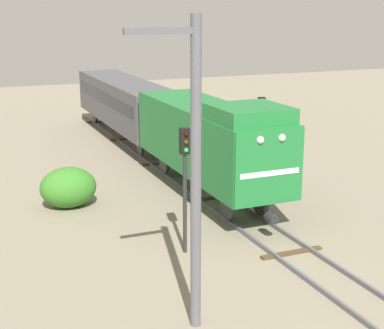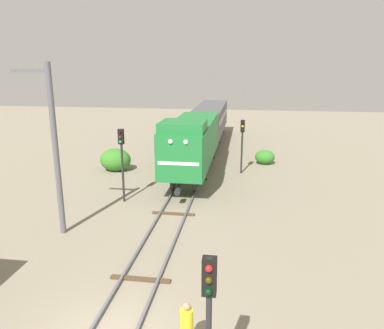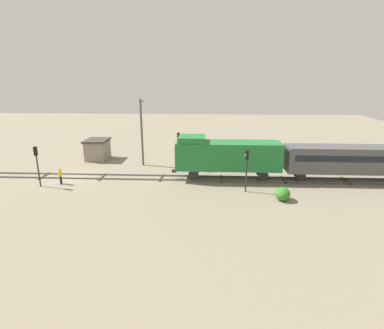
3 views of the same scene
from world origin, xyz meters
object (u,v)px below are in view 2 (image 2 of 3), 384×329
object	(u,v)px
traffic_signal_far	(242,137)
catenary_mast	(54,147)
traffic_signal_near	(209,309)
passenger_car_leading	(210,119)
worker_near_track	(187,324)
traffic_signal_mid	(122,152)
locomotive	(192,141)

from	to	relation	value
traffic_signal_far	catenary_mast	xyz separation A→B (m)	(-8.66, -11.87, 1.51)
traffic_signal_near	traffic_signal_far	distance (m)	20.77
passenger_car_leading	worker_near_track	xyz separation A→B (m)	(2.40, -30.57, -1.53)
catenary_mast	traffic_signal_mid	bearing A→B (deg)	70.51
passenger_car_leading	worker_near_track	size ratio (longest dim) A/B	8.24
traffic_signal_mid	locomotive	bearing A→B (deg)	57.98
traffic_signal_far	traffic_signal_mid	bearing A→B (deg)	-134.28
passenger_car_leading	catenary_mast	distance (m)	24.07
traffic_signal_far	worker_near_track	size ratio (longest dim) A/B	2.43
traffic_signal_near	traffic_signal_mid	size ratio (longest dim) A/B	0.93
traffic_signal_mid	traffic_signal_far	size ratio (longest dim) A/B	1.09
passenger_car_leading	traffic_signal_far	world-z (taller)	traffic_signal_far
locomotive	catenary_mast	size ratio (longest dim) A/B	1.40
locomotive	catenary_mast	world-z (taller)	catenary_mast
locomotive	worker_near_track	distance (m)	17.49
passenger_car_leading	traffic_signal_near	distance (m)	32.52
traffic_signal_near	traffic_signal_far	world-z (taller)	traffic_signal_near
locomotive	traffic_signal_near	xyz separation A→B (m)	(3.20, -19.02, 0.12)
traffic_signal_far	catenary_mast	world-z (taller)	catenary_mast
passenger_car_leading	traffic_signal_far	distance (m)	12.15
passenger_car_leading	catenary_mast	bearing A→B (deg)	-102.17
traffic_signal_mid	worker_near_track	size ratio (longest dim) A/B	2.64
passenger_car_leading	traffic_signal_mid	size ratio (longest dim) A/B	3.12
locomotive	traffic_signal_near	world-z (taller)	locomotive
passenger_car_leading	traffic_signal_far	bearing A→B (deg)	-72.75
locomotive	traffic_signal_near	distance (m)	19.29
worker_near_track	locomotive	bearing A→B (deg)	-122.63
worker_near_track	traffic_signal_far	bearing A→B (deg)	-134.18
locomotive	catenary_mast	distance (m)	11.43
locomotive	traffic_signal_far	distance (m)	4.00
passenger_car_leading	traffic_signal_mid	world-z (taller)	traffic_signal_mid
catenary_mast	worker_near_track	bearing A→B (deg)	-43.62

